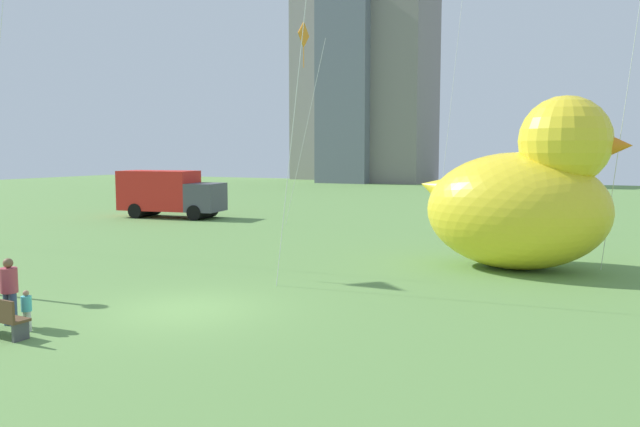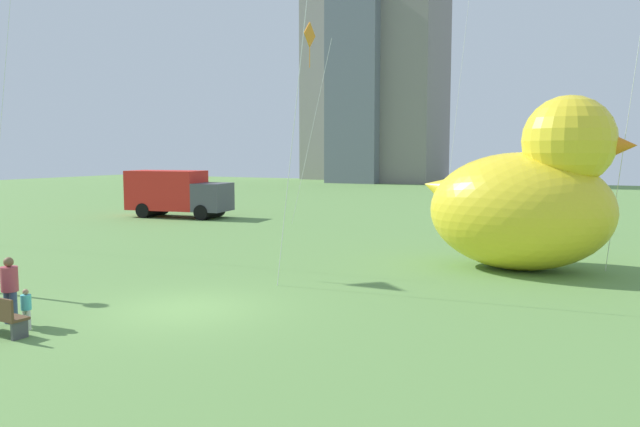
{
  "view_description": "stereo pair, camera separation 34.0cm",
  "coord_description": "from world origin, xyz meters",
  "px_view_note": "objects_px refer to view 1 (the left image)",
  "views": [
    {
      "loc": [
        9.9,
        -12.73,
        4.03
      ],
      "look_at": [
        2.41,
        2.95,
        2.31
      ],
      "focal_mm": 35.34,
      "sensor_mm": 36.0,
      "label": 1
    },
    {
      "loc": [
        10.2,
        -12.59,
        4.03
      ],
      "look_at": [
        2.41,
        2.95,
        2.31
      ],
      "focal_mm": 35.34,
      "sensor_mm": 36.0,
      "label": 2
    }
  ],
  "objects_px": {
    "person_adult": "(9,288)",
    "kite_orange": "(304,43)",
    "person_child": "(27,309)",
    "giant_inflatable_duck": "(524,197)",
    "box_truck": "(169,194)"
  },
  "relations": [
    {
      "from": "person_adult",
      "to": "kite_orange",
      "type": "height_order",
      "value": "kite_orange"
    },
    {
      "from": "person_adult",
      "to": "person_child",
      "type": "xyz_separation_m",
      "value": [
        0.75,
        -0.17,
        -0.36
      ]
    },
    {
      "from": "giant_inflatable_duck",
      "to": "kite_orange",
      "type": "xyz_separation_m",
      "value": [
        -12.29,
        7.63,
        7.17
      ]
    },
    {
      "from": "giant_inflatable_duck",
      "to": "box_truck",
      "type": "height_order",
      "value": "giant_inflatable_duck"
    },
    {
      "from": "person_child",
      "to": "giant_inflatable_duck",
      "type": "xyz_separation_m",
      "value": [
        9.0,
        12.61,
        1.98
      ]
    },
    {
      "from": "person_adult",
      "to": "giant_inflatable_duck",
      "type": "xyz_separation_m",
      "value": [
        9.75,
        12.44,
        1.62
      ]
    },
    {
      "from": "person_adult",
      "to": "person_child",
      "type": "relative_size",
      "value": 1.69
    },
    {
      "from": "person_child",
      "to": "giant_inflatable_duck",
      "type": "height_order",
      "value": "giant_inflatable_duck"
    },
    {
      "from": "giant_inflatable_duck",
      "to": "kite_orange",
      "type": "height_order",
      "value": "kite_orange"
    },
    {
      "from": "person_child",
      "to": "kite_orange",
      "type": "distance_m",
      "value": 22.45
    },
    {
      "from": "kite_orange",
      "to": "person_adult",
      "type": "bearing_deg",
      "value": -82.78
    },
    {
      "from": "person_adult",
      "to": "giant_inflatable_duck",
      "type": "distance_m",
      "value": 15.89
    },
    {
      "from": "person_child",
      "to": "kite_orange",
      "type": "relative_size",
      "value": 0.09
    },
    {
      "from": "person_child",
      "to": "person_adult",
      "type": "bearing_deg",
      "value": 167.44
    },
    {
      "from": "person_child",
      "to": "box_truck",
      "type": "xyz_separation_m",
      "value": [
        -12.9,
        20.96,
        0.94
      ]
    }
  ]
}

